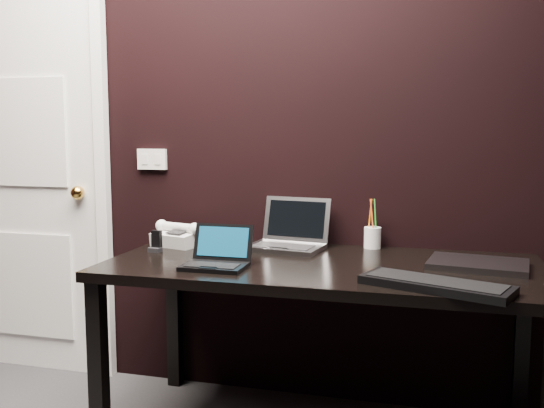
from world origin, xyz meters
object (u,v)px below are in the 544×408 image
(door, at_px, (24,172))
(desk, at_px, (322,282))
(netbook, at_px, (217,259))
(silver_laptop, at_px, (288,239))
(mobile_phone, at_px, (156,244))
(pen_cup, at_px, (372,237))
(ext_keyboard, at_px, (436,284))
(desk_phone, at_px, (179,236))
(closed_laptop, at_px, (478,264))

(door, bearing_deg, desk, -12.82)
(netbook, bearing_deg, silver_laptop, 67.44)
(mobile_phone, distance_m, pen_cup, 0.95)
(ext_keyboard, height_order, desk_phone, desk_phone)
(netbook, bearing_deg, desk, 26.24)
(ext_keyboard, xyz_separation_m, closed_laptop, (0.16, 0.37, -0.00))
(desk_phone, xyz_separation_m, mobile_phone, (-0.04, -0.16, -0.01))
(netbook, height_order, desk_phone, netbook)
(door, xyz_separation_m, closed_laptop, (2.24, -0.30, -0.29))
(door, bearing_deg, netbook, -23.72)
(door, relative_size, netbook, 8.90)
(door, relative_size, ext_keyboard, 4.14)
(desk, distance_m, netbook, 0.43)
(netbook, relative_size, closed_laptop, 0.61)
(desk, distance_m, silver_laptop, 0.33)
(door, relative_size, desk_phone, 8.44)
(desk, distance_m, mobile_phone, 0.74)
(closed_laptop, bearing_deg, mobile_phone, -178.08)
(ext_keyboard, bearing_deg, mobile_phone, 164.35)
(door, relative_size, closed_laptop, 5.44)
(desk, height_order, netbook, netbook)
(silver_laptop, distance_m, pen_cup, 0.37)
(netbook, bearing_deg, closed_laptop, 14.83)
(mobile_phone, xyz_separation_m, pen_cup, (0.89, 0.32, 0.02))
(silver_laptop, relative_size, desk_phone, 1.38)
(mobile_phone, bearing_deg, desk, -2.09)
(silver_laptop, bearing_deg, desk, -51.09)
(netbook, xyz_separation_m, desk_phone, (-0.32, 0.37, 0.01))
(desk_phone, bearing_deg, desk, -15.05)
(door, height_order, desk_phone, door)
(door, bearing_deg, ext_keyboard, -17.95)
(closed_laptop, bearing_deg, ext_keyboard, -112.72)
(door, height_order, ext_keyboard, door)
(desk_phone, bearing_deg, closed_laptop, -5.13)
(desk, height_order, closed_laptop, closed_laptop)
(door, height_order, silver_laptop, door)
(silver_laptop, relative_size, pen_cup, 1.58)
(desk, relative_size, ext_keyboard, 3.29)
(desk_phone, bearing_deg, ext_keyboard, -23.30)
(mobile_phone, bearing_deg, pen_cup, 19.92)
(netbook, bearing_deg, pen_cup, 44.92)
(door, xyz_separation_m, ext_keyboard, (2.08, -0.68, -0.29))
(closed_laptop, bearing_deg, silver_laptop, 167.65)
(door, distance_m, ext_keyboard, 2.21)
(silver_laptop, relative_size, closed_laptop, 0.89)
(desk, relative_size, netbook, 7.07)
(door, distance_m, netbook, 1.42)
(door, bearing_deg, closed_laptop, -7.73)
(silver_laptop, height_order, ext_keyboard, silver_laptop)
(netbook, relative_size, silver_laptop, 0.69)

